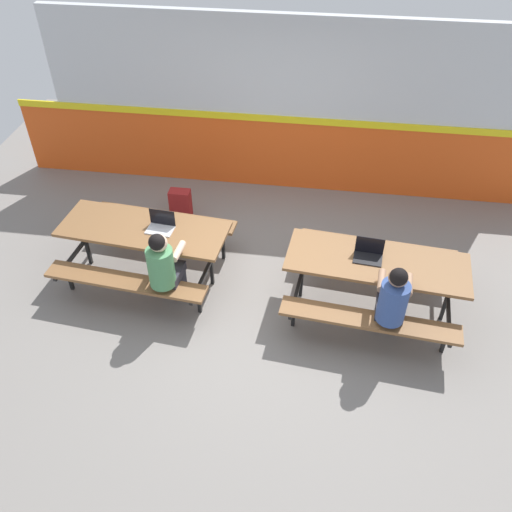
# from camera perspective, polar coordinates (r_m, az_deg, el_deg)

# --- Properties ---
(ground_plane) EXTENTS (10.00, 10.00, 0.02)m
(ground_plane) POSITION_cam_1_polar(r_m,az_deg,el_deg) (6.78, -0.07, -3.93)
(ground_plane) COLOR gray
(accent_backdrop) EXTENTS (8.00, 0.14, 2.60)m
(accent_backdrop) POSITION_cam_1_polar(r_m,az_deg,el_deg) (8.12, 2.47, 15.01)
(accent_backdrop) COLOR #E55119
(accent_backdrop) RESTS_ON ground
(picnic_table_left) EXTENTS (2.11, 1.73, 0.74)m
(picnic_table_left) POSITION_cam_1_polar(r_m,az_deg,el_deg) (6.81, -11.61, 1.84)
(picnic_table_left) COLOR brown
(picnic_table_left) RESTS_ON ground
(picnic_table_right) EXTENTS (2.11, 1.73, 0.74)m
(picnic_table_right) POSITION_cam_1_polar(r_m,az_deg,el_deg) (6.35, 12.45, -1.60)
(picnic_table_right) COLOR brown
(picnic_table_right) RESTS_ON ground
(student_nearer) EXTENTS (0.39, 0.54, 1.21)m
(student_nearer) POSITION_cam_1_polar(r_m,az_deg,el_deg) (6.17, -9.65, -1.00)
(student_nearer) COLOR #2D2D38
(student_nearer) RESTS_ON ground
(student_further) EXTENTS (0.39, 0.54, 1.21)m
(student_further) POSITION_cam_1_polar(r_m,az_deg,el_deg) (5.86, 14.15, -4.50)
(student_further) COLOR #2D2D38
(student_further) RESTS_ON ground
(laptop_silver) EXTENTS (0.34, 0.25, 0.22)m
(laptop_silver) POSITION_cam_1_polar(r_m,az_deg,el_deg) (6.63, -9.97, 3.18)
(laptop_silver) COLOR silver
(laptop_silver) RESTS_ON picnic_table_left
(laptop_dark) EXTENTS (0.34, 0.25, 0.22)m
(laptop_dark) POSITION_cam_1_polar(r_m,az_deg,el_deg) (6.24, 11.74, 0.20)
(laptop_dark) COLOR black
(laptop_dark) RESTS_ON picnic_table_right
(backpack_dark) EXTENTS (0.30, 0.22, 0.44)m
(backpack_dark) POSITION_cam_1_polar(r_m,az_deg,el_deg) (7.96, -7.93, 5.47)
(backpack_dark) COLOR maroon
(backpack_dark) RESTS_ON ground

